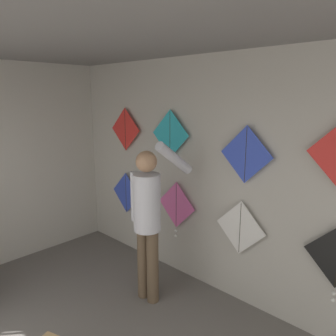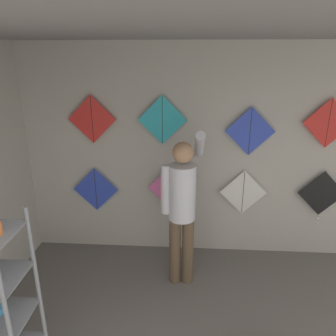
% 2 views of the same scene
% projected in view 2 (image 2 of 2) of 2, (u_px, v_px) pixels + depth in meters
% --- Properties ---
extents(back_panel, '(5.45, 0.06, 2.80)m').
position_uv_depth(back_panel, '(202.00, 155.00, 4.27)').
color(back_panel, '#BCB7AD').
rests_on(back_panel, ground).
extents(ceiling_slab, '(5.45, 4.22, 0.04)m').
position_uv_depth(ceiling_slab, '(219.00, 27.00, 2.16)').
color(ceiling_slab, gray).
extents(shopkeeper, '(0.48, 0.66, 1.88)m').
position_uv_depth(shopkeeper, '(182.00, 202.00, 3.71)').
color(shopkeeper, brown).
rests_on(shopkeeper, ground).
extents(kite_0, '(0.62, 0.01, 0.62)m').
position_uv_depth(kite_0, '(96.00, 190.00, 4.44)').
color(kite_0, blue).
extents(kite_1, '(0.62, 0.04, 0.75)m').
position_uv_depth(kite_1, '(171.00, 189.00, 4.37)').
color(kite_1, pink).
extents(kite_2, '(0.62, 0.01, 0.62)m').
position_uv_depth(kite_2, '(243.00, 192.00, 4.31)').
color(kite_2, white).
extents(kite_3, '(0.62, 0.04, 0.75)m').
position_uv_depth(kite_3, '(321.00, 195.00, 4.25)').
color(kite_3, black).
extents(kite_4, '(0.62, 0.01, 0.62)m').
position_uv_depth(kite_4, '(92.00, 119.00, 4.12)').
color(kite_4, red).
extents(kite_5, '(0.62, 0.01, 0.62)m').
position_uv_depth(kite_5, '(162.00, 120.00, 4.06)').
color(kite_5, '#28B2C6').
extents(kite_6, '(0.62, 0.01, 0.62)m').
position_uv_depth(kite_6, '(250.00, 131.00, 4.04)').
color(kite_6, blue).
extents(kite_7, '(0.62, 0.01, 0.62)m').
position_uv_depth(kite_7, '(329.00, 123.00, 3.94)').
color(kite_7, red).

